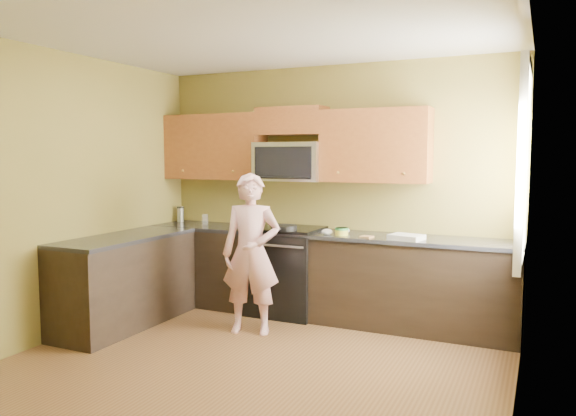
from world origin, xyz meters
The scene contains 26 objects.
floor centered at (0.00, 0.00, 0.00)m, with size 4.00×4.00×0.00m, color brown.
ceiling centered at (0.00, 0.00, 2.70)m, with size 4.00×4.00×0.00m, color white.
wall_back centered at (0.00, 2.00, 1.35)m, with size 4.00×4.00×0.00m, color olive.
wall_front centered at (0.00, -2.00, 1.35)m, with size 4.00×4.00×0.00m, color olive.
wall_left centered at (-2.00, 0.00, 1.35)m, with size 4.00×4.00×0.00m, color olive.
wall_right centered at (2.00, 0.00, 1.35)m, with size 4.00×4.00×0.00m, color olive.
cabinet_back_run centered at (0.00, 1.70, 0.44)m, with size 4.00×0.60×0.88m, color black.
cabinet_left_run centered at (-1.70, 0.60, 0.44)m, with size 0.60×1.60×0.88m, color black.
countertop_back centered at (0.00, 1.69, 0.90)m, with size 4.00×0.62×0.04m, color black.
countertop_left centered at (-1.69, 0.60, 0.90)m, with size 0.62×1.60×0.04m, color black.
stove centered at (-0.40, 1.68, 0.47)m, with size 0.76×0.65×0.95m, color black, non-canonical shape.
microwave centered at (-0.40, 1.80, 1.45)m, with size 0.76×0.40×0.42m, color silver, non-canonical shape.
upper_cab_left centered at (-1.39, 1.83, 1.45)m, with size 1.22×0.33×0.75m, color brown, non-canonical shape.
upper_cab_right centered at (0.54, 1.83, 1.45)m, with size 1.12×0.33×0.75m, color brown, non-canonical shape.
upper_cab_over_mw centered at (-0.40, 1.83, 2.10)m, with size 0.76×0.33×0.30m, color brown.
window centered at (1.98, 1.20, 1.65)m, with size 0.06×1.06×1.66m, color white, non-canonical shape.
woman centered at (-0.42, 0.93, 0.78)m, with size 0.57×0.37×1.56m, color #DD6E74.
frying_pan centered at (-0.30, 1.42, 0.95)m, with size 0.27×0.47×0.06m, color black, non-canonical shape.
butter_tub centered at (0.29, 1.55, 0.92)m, with size 0.14×0.14×0.10m, color yellow, non-canonical shape.
toast_slice centered at (0.56, 1.50, 0.93)m, with size 0.11×0.11×0.01m, color #B27F47.
napkin_a centered at (0.14, 1.52, 0.95)m, with size 0.11×0.12×0.06m, color silver.
napkin_b centered at (0.26, 1.68, 0.95)m, with size 0.12×0.13×0.07m, color silver.
dish_towel centered at (0.95, 1.52, 0.95)m, with size 0.30×0.24×0.05m, color silver.
travel_mug centered at (-1.90, 1.84, 0.92)m, with size 0.09×0.09×0.19m, color silver, non-canonical shape.
glass_a centered at (-1.46, 1.71, 0.98)m, with size 0.07×0.07×0.12m, color silver.
glass_b centered at (-0.92, 1.80, 0.98)m, with size 0.07×0.07×0.12m, color silver.
Camera 1 is at (2.13, -3.75, 1.72)m, focal length 34.70 mm.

